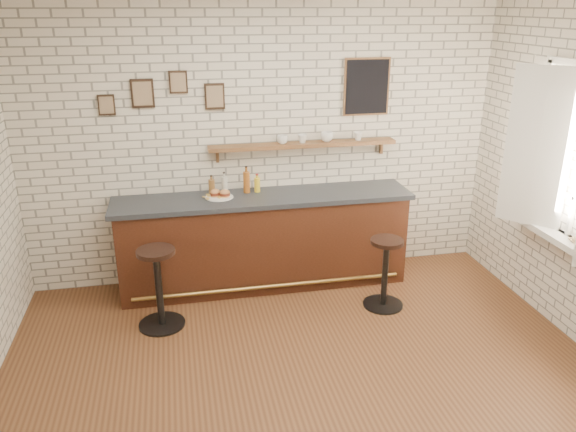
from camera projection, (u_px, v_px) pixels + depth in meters
name	position (u px, v px, depth m)	size (l,w,h in m)	color
ground	(307.00, 376.00, 4.62)	(5.00, 5.00, 0.00)	brown
bar_counter	(264.00, 240.00, 5.98)	(3.10, 0.65, 1.01)	#401D11
sandwich_plate	(219.00, 197.00, 5.74)	(0.28, 0.28, 0.01)	white
ciabatta_sandwich	(220.00, 193.00, 5.73)	(0.22, 0.16, 0.07)	tan
potato_chips	(217.00, 197.00, 5.74)	(0.26, 0.19, 0.00)	gold
bitters_bottle_brown	(212.00, 187.00, 5.80)	(0.07, 0.07, 0.21)	brown
bitters_bottle_white	(225.00, 185.00, 5.83)	(0.06, 0.06, 0.24)	beige
bitters_bottle_amber	(247.00, 182.00, 5.86)	(0.07, 0.07, 0.29)	#914D17
condiment_bottle_yellow	(257.00, 184.00, 5.90)	(0.06, 0.06, 0.20)	yellow
bar_stool_left	(159.00, 286.00, 5.20)	(0.46, 0.46, 0.79)	black
bar_stool_right	(385.00, 271.00, 5.56)	(0.40, 0.40, 0.73)	black
wall_shelf	(303.00, 145.00, 5.91)	(2.00, 0.18, 0.18)	brown
shelf_cup_a	(282.00, 140.00, 5.84)	(0.11, 0.11, 0.09)	white
shelf_cup_b	(302.00, 139.00, 5.88)	(0.10, 0.10, 0.09)	white
shelf_cup_c	(327.00, 137.00, 5.93)	(0.13, 0.13, 0.10)	white
shelf_cup_d	(358.00, 136.00, 6.00)	(0.10, 0.10, 0.09)	white
back_wall_decor	(286.00, 90.00, 5.75)	(2.96, 0.02, 0.56)	black
window_sill	(560.00, 238.00, 5.03)	(0.20, 1.35, 0.06)	white
casement_window	(571.00, 157.00, 4.75)	(0.40, 1.30, 1.56)	white
book_lower	(574.00, 243.00, 4.83)	(0.16, 0.21, 0.02)	tan
book_upper	(575.00, 242.00, 4.81)	(0.16, 0.21, 0.02)	tan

